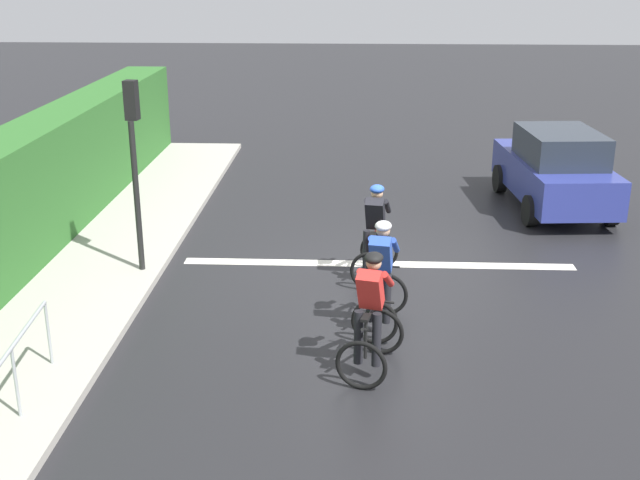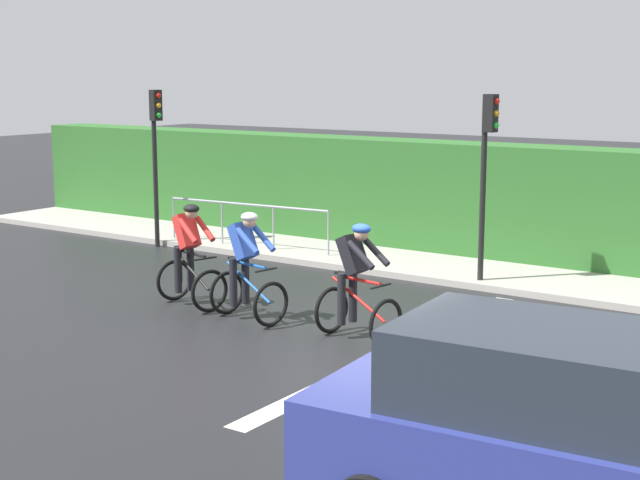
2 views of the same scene
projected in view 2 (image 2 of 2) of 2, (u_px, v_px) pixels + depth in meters
ground_plane at (375, 345)px, 12.86m from camera, size 80.00×80.00×0.00m
sidewalk_kerb at (425, 262)px, 18.15m from camera, size 2.80×23.23×0.12m
stone_wall_low at (446, 243)px, 18.84m from camera, size 0.44×23.23×0.62m
hedge_wall at (454, 199)px, 18.93m from camera, size 1.10×23.23×2.31m
road_marking_stop_line at (400, 349)px, 12.64m from camera, size 7.00×0.30×0.01m
cyclist_lead at (190, 257)px, 14.89m from camera, size 0.93×1.22×1.66m
cyclist_second at (246, 268)px, 14.03m from camera, size 0.87×1.19×1.66m
cyclist_mid at (356, 284)px, 12.99m from camera, size 0.85×1.18×1.66m
car_navy at (556, 440)px, 7.30m from camera, size 2.13×4.22×1.76m
traffic_light_near_crossing at (487, 160)px, 15.93m from camera, size 0.22×0.31×3.34m
traffic_light_far_junction at (156, 143)px, 19.67m from camera, size 0.24×0.31×3.34m
pedestrian_railing_kerbside at (247, 214)px, 19.36m from camera, size 0.35×3.91×1.03m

